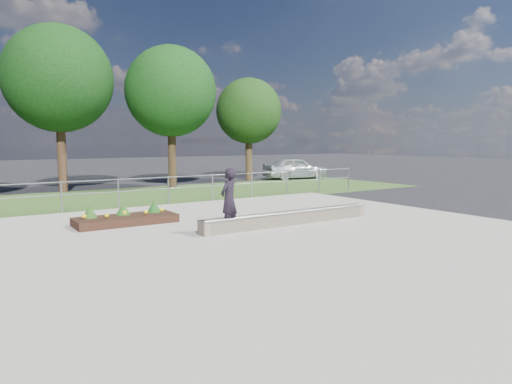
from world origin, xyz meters
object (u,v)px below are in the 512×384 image
Objects in this scene: grind_ledge at (290,218)px; planter_bed at (125,218)px; parked_car at (295,168)px; skateboarder at (229,199)px.

planter_bed reaches higher than grind_ledge.
parked_car is (10.94, 13.46, 0.48)m from grind_ledge.
skateboarder reaches higher than planter_bed.
grind_ledge is 1.36× the size of parked_car.
skateboarder reaches higher than parked_car.
skateboarder is at bearing 145.48° from parked_car.
parked_car is at bearing 50.90° from grind_ledge.
planter_bed is 0.68× the size of parked_car.
planter_bed is 3.60m from skateboarder.
planter_bed is at bearing 123.62° from skateboarder.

